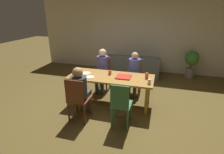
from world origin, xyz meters
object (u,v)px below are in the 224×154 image
person_1 (80,88)px  drinking_glass_3 (147,76)px  chair_3 (121,104)px  drinking_glass_1 (149,82)px  plate_0 (85,73)px  couch (134,68)px  chair_1 (77,98)px  person_0 (102,67)px  chair_0 (104,72)px  pizza_box_0 (124,77)px  drinking_glass_0 (110,72)px  chair_2 (134,75)px  dining_table (111,79)px  plate_1 (90,77)px  person_2 (134,71)px  potted_plant (191,61)px  drinking_glass_2 (74,72)px

person_1 → drinking_glass_3: size_ratio=8.67×
chair_3 → drinking_glass_1: size_ratio=8.99×
plate_0 → couch: (0.90, 2.24, -0.47)m
chair_1 → plate_0: (-0.22, 0.93, 0.22)m
person_0 → drinking_glass_3: size_ratio=9.07×
chair_0 → pizza_box_0: 1.17m
pizza_box_0 → drinking_glass_0: bearing=165.2°
drinking_glass_3 → chair_3: bearing=-112.6°
chair_2 → drinking_glass_1: bearing=-65.7°
dining_table → drinking_glass_3: drinking_glass_3 is taller
person_0 → plate_0: 0.72m
chair_0 → drinking_glass_0: 0.89m
chair_2 → plate_1: size_ratio=4.38×
pizza_box_0 → plate_1: 0.81m
person_1 → drinking_glass_0: 0.97m
chair_0 → drinking_glass_3: bearing=-29.9°
pizza_box_0 → plate_0: pizza_box_0 is taller
person_1 → drinking_glass_1: (1.41, 0.53, 0.09)m
chair_3 → pizza_box_0: 0.92m
chair_2 → plate_1: 1.42m
person_0 → chair_3: 1.84m
chair_3 → drinking_glass_1: bearing=52.8°
dining_table → plate_0: bearing=177.8°
person_0 → plate_1: 0.92m
person_2 → chair_2: bearing=90.0°
couch → potted_plant: 2.00m
person_2 → couch: size_ratio=0.66×
chair_2 → chair_3: 1.70m
person_0 → person_1: person_0 is taller
dining_table → plate_0: size_ratio=8.02×
chair_0 → plate_0: chair_0 is taller
pizza_box_0 → potted_plant: size_ratio=0.36×
person_2 → chair_3: 1.56m
chair_3 → plate_0: bearing=142.3°
dining_table → drinking_glass_0: (-0.06, 0.12, 0.13)m
person_2 → pizza_box_0: person_2 is taller
drinking_glass_3 → potted_plant: size_ratio=0.14×
chair_3 → couch: 3.14m
dining_table → drinking_glass_0: drinking_glass_0 is taller
chair_0 → chair_3: chair_3 is taller
dining_table → chair_2: chair_2 is taller
chair_0 → pizza_box_0: (0.78, -0.84, 0.25)m
person_0 → chair_2: person_0 is taller
chair_0 → chair_2: 0.93m
pizza_box_0 → drinking_glass_3: (0.54, 0.08, 0.05)m
chair_0 → pizza_box_0: chair_0 is taller
plate_0 → drinking_glass_2: bearing=-151.9°
chair_0 → person_1: size_ratio=0.81×
dining_table → person_0: (-0.47, 0.71, 0.06)m
person_0 → drinking_glass_2: (-0.46, -0.82, 0.08)m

